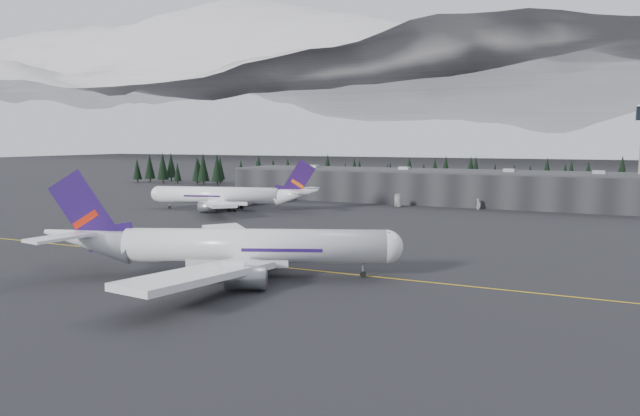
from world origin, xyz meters
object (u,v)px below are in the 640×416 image
at_px(jet_main, 224,246).
at_px(gse_vehicle_a, 398,205).
at_px(gse_vehicle_b, 479,208).
at_px(terminal, 429,186).
at_px(jet_parked, 232,196).

xyz_separation_m(jet_main, gse_vehicle_a, (-1.57, 115.14, -4.72)).
distance_m(gse_vehicle_a, gse_vehicle_b, 28.43).
relative_size(gse_vehicle_a, gse_vehicle_b, 1.23).
height_order(terminal, gse_vehicle_a, terminal).
distance_m(jet_parked, gse_vehicle_b, 86.60).
height_order(terminal, jet_parked, jet_parked).
relative_size(jet_main, gse_vehicle_b, 15.67).
relative_size(terminal, gse_vehicle_a, 32.38).
relative_size(terminal, gse_vehicle_b, 39.95).
bearing_deg(jet_parked, gse_vehicle_b, -169.48).
distance_m(jet_main, jet_parked, 98.12).
bearing_deg(gse_vehicle_b, jet_main, -23.63).
bearing_deg(gse_vehicle_b, gse_vehicle_a, -91.69).
bearing_deg(gse_vehicle_a, jet_parked, -145.72).
xyz_separation_m(jet_main, gse_vehicle_b, (26.47, 119.83, -4.72)).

